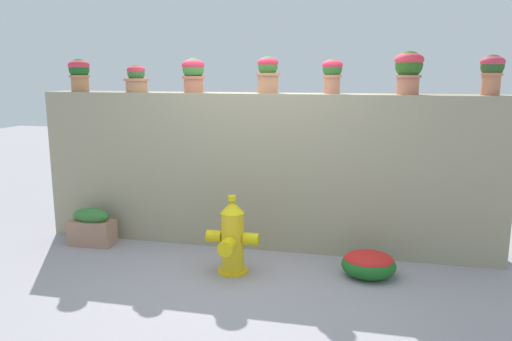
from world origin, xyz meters
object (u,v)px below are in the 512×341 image
(potted_plant_3, at_px, (268,73))
(potted_plant_4, at_px, (332,72))
(potted_plant_2, at_px, (193,72))
(planter_box, at_px, (92,227))
(flower_bush_left, at_px, (369,263))
(potted_plant_6, at_px, (492,70))
(potted_plant_0, at_px, (79,72))
(potted_plant_5, at_px, (409,68))
(fire_hydrant, at_px, (232,239))
(potted_plant_1, at_px, (136,78))

(potted_plant_3, xyz_separation_m, potted_plant_4, (0.71, 0.02, 0.00))
(potted_plant_2, xyz_separation_m, planter_box, (-1.15, -0.47, -1.80))
(flower_bush_left, bearing_deg, potted_plant_6, 31.43)
(potted_plant_0, bearing_deg, potted_plant_5, -0.05)
(potted_plant_2, bearing_deg, potted_plant_0, -179.33)
(potted_plant_5, bearing_deg, flower_bush_left, -115.28)
(potted_plant_4, relative_size, potted_plant_5, 0.84)
(potted_plant_0, distance_m, potted_plant_5, 3.85)
(potted_plant_4, xyz_separation_m, planter_box, (-2.74, -0.50, -1.81))
(potted_plant_3, xyz_separation_m, potted_plant_6, (2.32, -0.02, 0.02))
(potted_plant_3, relative_size, potted_plant_5, 0.90)
(potted_plant_0, relative_size, potted_plant_5, 0.87)
(potted_plant_2, height_order, potted_plant_5, potted_plant_5)
(potted_plant_0, distance_m, potted_plant_4, 3.05)
(potted_plant_0, relative_size, flower_bush_left, 0.72)
(potted_plant_3, bearing_deg, flower_bush_left, -30.97)
(potted_plant_3, relative_size, planter_box, 0.77)
(potted_plant_2, height_order, potted_plant_4, potted_plant_2)
(potted_plant_3, bearing_deg, potted_plant_0, -179.34)
(potted_plant_6, xyz_separation_m, flower_bush_left, (-1.13, -0.69, -1.90))
(potted_plant_5, bearing_deg, fire_hydrant, -151.95)
(potted_plant_1, relative_size, potted_plant_4, 0.85)
(potted_plant_3, height_order, planter_box, potted_plant_3)
(potted_plant_3, relative_size, flower_bush_left, 0.75)
(fire_hydrant, bearing_deg, potted_plant_5, 28.05)
(potted_plant_0, height_order, flower_bush_left, potted_plant_0)
(potted_plant_0, xyz_separation_m, potted_plant_2, (1.46, 0.02, -0.00))
(potted_plant_0, relative_size, fire_hydrant, 0.49)
(potted_plant_1, height_order, flower_bush_left, potted_plant_1)
(potted_plant_4, height_order, planter_box, potted_plant_4)
(potted_plant_1, bearing_deg, planter_box, -135.48)
(fire_hydrant, xyz_separation_m, planter_box, (-1.86, 0.45, -0.15))
(potted_plant_5, height_order, planter_box, potted_plant_5)
(potted_plant_6, relative_size, flower_bush_left, 0.75)
(flower_bush_left, bearing_deg, potted_plant_1, 166.30)
(potted_plant_1, relative_size, fire_hydrant, 0.40)
(flower_bush_left, relative_size, planter_box, 1.03)
(fire_hydrant, height_order, planter_box, fire_hydrant)
(potted_plant_3, xyz_separation_m, fire_hydrant, (-0.17, -0.92, -1.65))
(fire_hydrant, bearing_deg, potted_plant_4, 46.92)
(planter_box, bearing_deg, potted_plant_3, 13.18)
(potted_plant_3, height_order, potted_plant_5, potted_plant_5)
(potted_plant_0, distance_m, potted_plant_2, 1.46)
(potted_plant_3, distance_m, potted_plant_5, 1.51)
(potted_plant_3, xyz_separation_m, flower_bush_left, (1.19, -0.71, -1.88))
(flower_bush_left, bearing_deg, potted_plant_4, 122.87)
(potted_plant_1, xyz_separation_m, potted_plant_2, (0.71, 0.03, 0.06))
(potted_plant_3, bearing_deg, planter_box, -166.82)
(potted_plant_0, distance_m, potted_plant_6, 4.66)
(potted_plant_4, distance_m, planter_box, 3.32)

